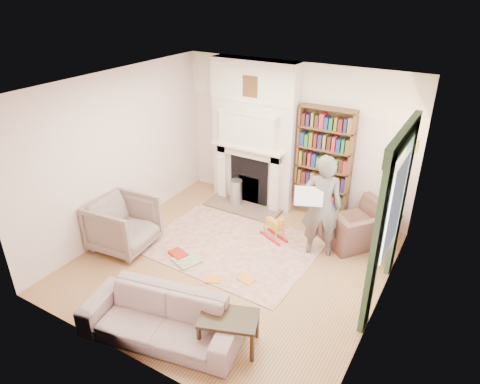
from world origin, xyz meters
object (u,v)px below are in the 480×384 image
Objects in this scene: armchair_reading at (357,225)px; man_reading at (322,206)px; armchair_left at (123,224)px; paraffin_heater at (236,193)px; coffee_table at (229,331)px; rocking_horse at (274,227)px; sofa at (162,318)px; bookcase at (324,159)px.

armchair_reading is 0.61× the size of man_reading.
paraffin_heater is (0.85, 2.19, -0.16)m from armchair_left.
rocking_horse reaches higher than coffee_table.
armchair_reading is 1.51× the size of coffee_table.
sofa is at bearing 47.67° from man_reading.
rocking_horse is at bearing -30.70° from paraffin_heater.
coffee_table is at bearing 8.65° from sofa.
armchair_reading is 0.91m from man_reading.
armchair_reading is 0.53× the size of sofa.
armchair_left is 2.54m from rocking_horse.
armchair_left is at bearing -111.28° from paraffin_heater.
rocking_horse is (-0.39, -1.16, -0.94)m from bookcase.
armchair_left is 2.83m from coffee_table.
coffee_table is at bearing -52.02° from rocking_horse.
armchair_left reaches higher than sofa.
rocking_horse is (1.19, -0.71, -0.04)m from paraffin_heater.
armchair_reading reaches higher than rocking_horse.
armchair_reading is 1.92× the size of paraffin_heater.
coffee_table is (2.65, -0.97, -0.21)m from armchair_left.
bookcase is 4.05m from sofa.
paraffin_heater reaches higher than coffee_table.
bookcase is at bearing 69.88° from sofa.
bookcase is 3.74m from coffee_table.
armchair_left is 0.48× the size of sofa.
bookcase is at bearing 73.68° from coffee_table.
armchair_left is at bearing -132.61° from bookcase.
armchair_reading is 3.91m from armchair_left.
man_reading reaches higher than paraffin_heater.
armchair_reading reaches higher than paraffin_heater.
sofa is at bearing -130.20° from armchair_left.
armchair_reading reaches higher than coffee_table.
armchair_reading is 1.40m from rocking_horse.
man_reading is (1.01, 2.74, 0.57)m from sofa.
bookcase is at bearing -84.32° from armchair_reading.
bookcase is at bearing -92.18° from man_reading.
bookcase reaches higher than armchair_left.
armchair_left reaches higher than armchair_reading.
bookcase reaches higher than coffee_table.
man_reading is (2.86, 1.48, 0.43)m from armchair_left.
sofa is at bearing 15.09° from armchair_reading.
armchair_reading is 3.64m from sofa.
bookcase is 1.75× the size of armchair_reading.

